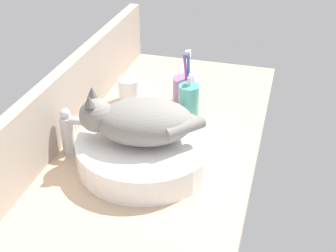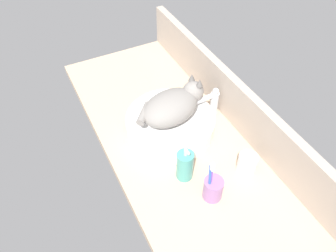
{
  "view_description": "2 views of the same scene",
  "coord_description": "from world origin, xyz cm",
  "views": [
    {
      "loc": [
        -99.22,
        -33.26,
        74.5
      ],
      "look_at": [
        3.87,
        -4.38,
        8.35
      ],
      "focal_mm": 50.0,
      "sensor_mm": 36.0,
      "label": 1
    },
    {
      "loc": [
        81.52,
        -43.67,
        101.54
      ],
      "look_at": [
        1.24,
        -2.96,
        7.13
      ],
      "focal_mm": 35.0,
      "sensor_mm": 36.0,
      "label": 2
    }
  ],
  "objects": [
    {
      "name": "backsplash_panel",
      "position": [
        0.0,
        26.75,
        10.18
      ],
      "size": [
        134.96,
        3.6,
        20.37
      ],
      "primitive_type": "cube",
      "color": "#AD9E8E",
      "rests_on": "ground_plane"
    },
    {
      "name": "cat",
      "position": [
        -2.93,
        1.77,
        13.1
      ],
      "size": [
        22.59,
        32.0,
        14.0
      ],
      "color": "gray",
      "rests_on": "sink_basin"
    },
    {
      "name": "toothbrush_cup",
      "position": [
        32.8,
        -1.55,
        4.79
      ],
      "size": [
        6.91,
        6.91,
        18.69
      ],
      "color": "#996BA8",
      "rests_on": "ground_plane"
    },
    {
      "name": "faucet",
      "position": [
        -3.42,
        20.81,
        7.3
      ],
      "size": [
        3.6,
        11.84,
        13.6
      ],
      "color": "silver",
      "rests_on": "ground_plane"
    },
    {
      "name": "soap_dispenser",
      "position": [
        20.86,
        -6.07,
        6.35
      ],
      "size": [
        6.18,
        6.18,
        15.79
      ],
      "color": "teal",
      "rests_on": "ground_plane"
    },
    {
      "name": "sink_basin",
      "position": [
        -2.52,
        0.46,
        3.67
      ],
      "size": [
        36.64,
        36.64,
        7.34
      ],
      "primitive_type": "cylinder",
      "color": "white",
      "rests_on": "ground_plane"
    },
    {
      "name": "ground_plane",
      "position": [
        0.0,
        0.0,
        -2.0
      ],
      "size": [
        134.96,
        57.1,
        4.0
      ],
      "primitive_type": "cube",
      "color": "tan"
    },
    {
      "name": "water_glass",
      "position": [
        29.04,
        15.89,
        3.47
      ],
      "size": [
        7.18,
        7.18,
        7.97
      ],
      "color": "white",
      "rests_on": "ground_plane"
    }
  ]
}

